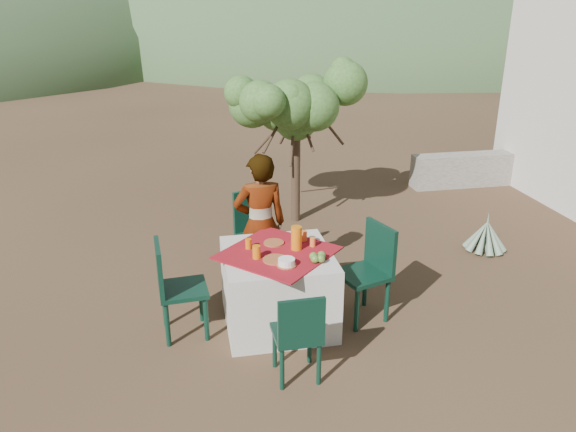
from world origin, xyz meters
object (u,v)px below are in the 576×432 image
object	(u,v)px
person	(260,224)
agave	(486,236)
chair_right	(369,267)
juice_pitcher	(296,238)
chair_far	(257,230)
chair_near	(298,333)
table	(278,288)
chair_left	(174,285)
shrub_tree	(300,112)

from	to	relation	value
person	agave	distance (m)	3.04
chair_right	agave	distance (m)	2.35
person	juice_pitcher	distance (m)	0.71
chair_far	chair_near	bearing A→B (deg)	-107.91
chair_far	juice_pitcher	distance (m)	1.12
table	chair_left	xyz separation A→B (m)	(-0.98, -0.03, 0.15)
chair_near	chair_left	distance (m)	1.34
chair_left	shrub_tree	world-z (taller)	shrub_tree
table	agave	bearing A→B (deg)	22.16
agave	juice_pitcher	size ratio (longest dim) A/B	2.45
chair_right	shrub_tree	xyz separation A→B (m)	(-0.12, 2.75, 1.02)
chair_left	shrub_tree	size ratio (longest dim) A/B	0.48
table	juice_pitcher	size ratio (longest dim) A/B	5.62
chair_near	chair_right	bearing A→B (deg)	-137.10
table	chair_far	distance (m)	1.09
chair_near	chair_far	bearing A→B (deg)	-89.98
table	agave	world-z (taller)	table
juice_pitcher	agave	bearing A→B (deg)	22.91
table	person	xyz separation A→B (m)	(-0.07, 0.69, 0.39)
chair_left	person	world-z (taller)	person
chair_left	juice_pitcher	bearing A→B (deg)	-91.49
shrub_tree	agave	xyz separation A→B (m)	(2.09, -1.53, -1.37)
person	table	bearing A→B (deg)	91.78
chair_near	shrub_tree	xyz separation A→B (m)	(0.77, 3.63, 1.10)
chair_near	person	bearing A→B (deg)	-88.90
chair_near	agave	world-z (taller)	chair_near
chair_near	chair_left	xyz separation A→B (m)	(-0.99, 0.90, 0.07)
person	juice_pitcher	size ratio (longest dim) A/B	6.68
chair_near	shrub_tree	distance (m)	3.87
chair_far	juice_pitcher	bearing A→B (deg)	-96.77
chair_far	chair_right	distance (m)	1.48
chair_near	shrub_tree	size ratio (longest dim) A/B	0.42
table	chair_left	world-z (taller)	chair_left
chair_left	person	size ratio (longest dim) A/B	0.61
chair_left	juice_pitcher	size ratio (longest dim) A/B	4.11
chair_left	juice_pitcher	xyz separation A→B (m)	(1.17, 0.06, 0.35)
shrub_tree	juice_pitcher	xyz separation A→B (m)	(-0.59, -2.66, -0.68)
chair_right	juice_pitcher	world-z (taller)	juice_pitcher
chair_near	juice_pitcher	xyz separation A→B (m)	(0.18, 0.97, 0.42)
agave	chair_right	bearing A→B (deg)	-148.19
chair_far	shrub_tree	xyz separation A→B (m)	(0.83, 1.62, 1.00)
table	chair_left	bearing A→B (deg)	-178.30
table	agave	size ratio (longest dim) A/B	2.29
chair_right	chair_near	bearing A→B (deg)	-63.65
table	juice_pitcher	world-z (taller)	juice_pitcher
agave	shrub_tree	bearing A→B (deg)	143.86
chair_left	person	distance (m)	1.19
person	chair_right	bearing A→B (deg)	138.79
shrub_tree	chair_right	bearing A→B (deg)	-87.44
agave	person	bearing A→B (deg)	-170.76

